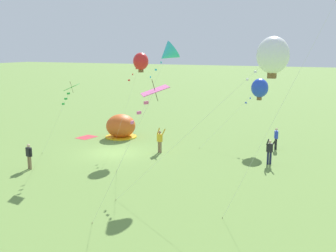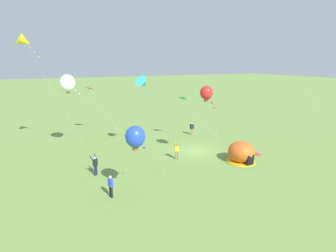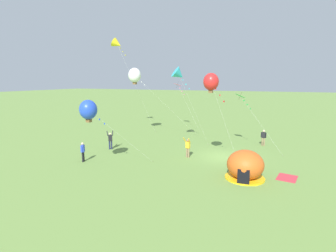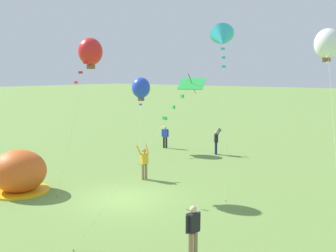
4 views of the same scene
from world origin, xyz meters
TOP-DOWN VIEW (x-y plane):
  - ground_plane at (0.00, 0.00)m, footprint 300.00×300.00m
  - popup_tent at (-4.84, -2.31)m, footprint 2.81×2.81m
  - picnic_blanket at (-3.53, -5.15)m, footprint 1.90×1.58m
  - person_with_toddler at (-6.15, 11.15)m, footprint 0.56×0.36m
  - person_flying_kite at (-1.71, 11.41)m, footprint 0.69×0.71m
  - person_near_tent at (5.86, -3.01)m, footprint 0.33×0.57m
  - person_center_field at (-1.44, 3.16)m, footprint 0.58×0.70m
  - kite_cyan at (2.06, 5.36)m, footprint 2.89×3.83m
  - kite_red at (-2.94, 0.81)m, footprint 1.22×3.15m
  - kite_pink at (11.78, 9.04)m, footprint 1.42×4.31m
  - kite_blue at (-7.16, 9.49)m, footprint 3.97×4.69m
  - kite_white at (5.35, 12.43)m, footprint 3.71×8.13m
  - kite_green at (4.09, -0.76)m, footprint 2.32×4.98m
  - kite_yellow at (7.07, 15.95)m, footprint 1.84×5.94m

SIDE VIEW (x-z plane):
  - ground_plane at x=0.00m, z-range 0.00..0.00m
  - picnic_blanket at x=-3.53m, z-range 0.00..0.01m
  - person_with_toddler at x=-6.15m, z-range 0.10..1.82m
  - person_near_tent at x=5.86m, z-range 0.10..1.82m
  - popup_tent at x=-4.84m, z-range -0.05..2.05m
  - person_center_field at x=-1.44m, z-range 0.05..1.94m
  - person_flying_kite at x=-1.71m, z-range 0.05..1.94m
  - kite_blue at x=-7.16m, z-range 1.97..7.48m
  - kite_green at x=4.09m, z-range 2.32..8.12m
  - kite_pink at x=11.78m, z-range 2.79..9.59m
  - kite_red at x=-2.94m, z-range 3.09..10.67m
  - kite_cyan at x=2.06m, z-range 3.38..11.76m
  - kite_white at x=5.35m, z-range 3.34..11.85m
  - kite_yellow at x=7.07m, z-range 5.45..17.98m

